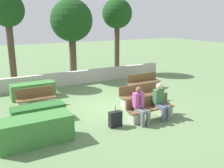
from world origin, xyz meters
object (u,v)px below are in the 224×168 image
object	(u,v)px
bench_left_side	(37,100)
person_seated_woman	(160,99)
tree_leftmost	(8,13)
bench_front	(150,110)
person_seated_man	(140,104)
tree_center_left	(72,21)
tree_center_right	(117,15)
suitcase	(115,119)
bench_right_side	(140,96)
bench_back	(144,84)

from	to	relation	value
bench_left_side	person_seated_woman	bearing A→B (deg)	-53.80
bench_left_side	tree_leftmost	bearing A→B (deg)	81.59
bench_front	person_seated_man	xyz separation A→B (m)	(-0.58, -0.14, 0.41)
bench_front	tree_center_left	bearing A→B (deg)	91.86
tree_center_right	suitcase	bearing A→B (deg)	-120.37
suitcase	tree_leftmost	distance (m)	8.80
bench_right_side	tree_center_right	size ratio (longest dim) A/B	0.40
bench_right_side	tree_center_right	world-z (taller)	tree_center_right
bench_right_side	suitcase	xyz separation A→B (m)	(-2.20, -1.61, -0.05)
suitcase	tree_center_left	bearing A→B (deg)	80.32
bench_left_side	tree_center_right	xyz separation A→B (m)	(6.57, 4.55, 3.59)
bench_left_side	tree_leftmost	distance (m)	5.69
bench_left_side	bench_right_side	world-z (taller)	same
suitcase	bench_right_side	bearing A→B (deg)	36.21
person_seated_man	tree_center_right	world-z (taller)	tree_center_right
tree_leftmost	tree_center_right	bearing A→B (deg)	1.53
bench_front	person_seated_woman	size ratio (longest dim) A/B	1.44
suitcase	bench_front	bearing A→B (deg)	0.46
bench_back	person_seated_man	bearing A→B (deg)	-129.16
bench_left_side	suitcase	size ratio (longest dim) A/B	2.16
bench_right_side	person_seated_man	world-z (taller)	person_seated_man
bench_back	tree_center_right	bearing A→B (deg)	77.06
person_seated_woman	bench_right_side	bearing A→B (deg)	79.19
tree_center_left	suitcase	bearing A→B (deg)	-99.68
bench_left_side	bench_right_side	xyz separation A→B (m)	(4.16, -1.71, 0.01)
person_seated_man	suitcase	bearing A→B (deg)	172.45
person_seated_man	tree_leftmost	distance (m)	9.02
bench_back	suitcase	distance (m)	5.03
bench_left_side	bench_right_side	size ratio (longest dim) A/B	0.83
bench_right_side	tree_leftmost	world-z (taller)	tree_leftmost
tree_center_left	tree_center_right	size ratio (longest dim) A/B	0.97
person_seated_woman	suitcase	bearing A→B (deg)	176.19
bench_front	tree_leftmost	distance (m)	9.28
suitcase	tree_leftmost	world-z (taller)	tree_leftmost
bench_front	suitcase	xyz separation A→B (m)	(-1.53, -0.01, -0.04)
bench_left_side	tree_center_left	distance (m)	6.22
bench_back	bench_left_side	bearing A→B (deg)	179.65
bench_front	bench_left_side	size ratio (longest dim) A/B	1.17
bench_front	bench_right_side	size ratio (longest dim) A/B	0.96
person_seated_woman	tree_center_left	world-z (taller)	tree_center_left
tree_leftmost	tree_center_left	bearing A→B (deg)	-2.32
person_seated_woman	tree_center_right	xyz separation A→B (m)	(2.74, 7.99, 3.16)
bench_left_side	bench_right_side	bearing A→B (deg)	-34.15
person_seated_woman	tree_center_left	bearing A→B (deg)	94.35
bench_back	person_seated_man	size ratio (longest dim) A/B	1.43
person_seated_man	bench_right_side	bearing A→B (deg)	54.17
person_seated_woman	bench_front	bearing A→B (deg)	158.06
bench_right_side	person_seated_woman	distance (m)	1.81
bench_front	bench_right_side	world-z (taller)	same
bench_left_side	person_seated_woman	world-z (taller)	person_seated_woman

